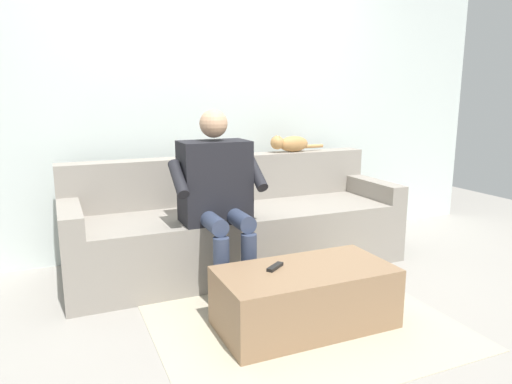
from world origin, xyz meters
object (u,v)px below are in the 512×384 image
person_solo_seated (217,189)px  remote_black (275,267)px  coffee_table (305,297)px  couch (236,228)px  cat_on_backrest (290,144)px

person_solo_seated → remote_black: bearing=100.4°
coffee_table → remote_black: size_ratio=7.29×
couch → cat_on_backrest: (-0.59, -0.26, 0.59)m
cat_on_backrest → remote_black: bearing=59.6°
coffee_table → person_solo_seated: person_solo_seated is taller
couch → cat_on_backrest: size_ratio=5.08×
remote_black → cat_on_backrest: bearing=-156.8°
coffee_table → person_solo_seated: size_ratio=0.82×
couch → cat_on_backrest: cat_on_backrest is taller
person_solo_seated → cat_on_backrest: person_solo_seated is taller
coffee_table → cat_on_backrest: bearing=-113.7°
couch → remote_black: couch is taller
coffee_table → cat_on_backrest: cat_on_backrest is taller
person_solo_seated → remote_black: (-0.12, 0.63, -0.33)m
remote_black → coffee_table: bearing=120.1°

